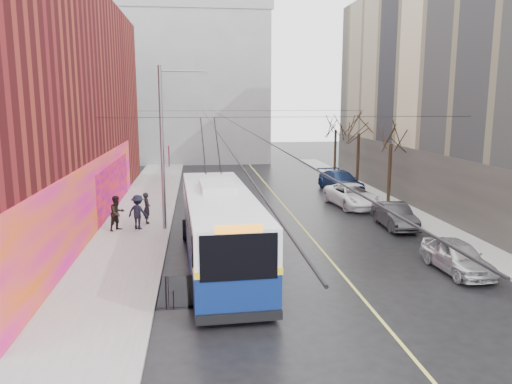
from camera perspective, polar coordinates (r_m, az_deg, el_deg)
ground at (r=19.29m, az=7.16°, el=-11.45°), size 140.00×140.00×0.00m
sidewalk_left at (r=30.41m, az=-13.35°, el=-3.37°), size 4.00×60.00×0.15m
sidewalk_right at (r=33.06m, az=17.39°, el=-2.47°), size 2.00×60.00×0.15m
lane_line at (r=32.71m, az=3.84°, el=-2.27°), size 0.12×50.00×0.01m
building_far at (r=62.40m, az=-8.41°, el=11.97°), size 20.50×12.10×18.00m
streetlight_pole at (r=27.51m, az=-10.36°, el=5.41°), size 2.65×0.60×9.00m
catenary_wires at (r=32.20m, az=-3.45°, el=8.74°), size 18.00×60.00×0.22m
tree_near at (r=36.04m, az=15.22°, el=6.55°), size 3.20×3.20×6.40m
tree_mid at (r=42.59m, az=11.71°, el=7.60°), size 3.20×3.20×6.68m
tree_far at (r=49.28m, az=9.12°, el=7.90°), size 3.20×3.20×6.57m
puddle at (r=19.58m, az=-8.38°, el=-11.13°), size 2.43×3.42×0.01m
pigeons_flying at (r=27.58m, az=-2.38°, el=11.54°), size 4.00×3.00×1.04m
trolleybus at (r=21.96m, az=-4.16°, el=-3.93°), size 3.55×13.28×6.24m
parked_car_a at (r=22.86m, az=21.99°, el=-6.81°), size 1.79×4.11×1.38m
parked_car_b at (r=29.59m, az=15.59°, el=-2.62°), size 1.60×4.26×1.39m
parked_car_c at (r=34.77m, az=11.01°, el=-0.41°), size 3.13×5.74×1.52m
parked_car_d at (r=40.68m, az=9.63°, el=1.24°), size 2.97×5.78×1.60m
following_car at (r=39.44m, az=-3.72°, el=0.88°), size 1.58×3.91×1.33m
pedestrian_a at (r=29.45m, az=-12.36°, el=-1.80°), size 0.57×0.75×1.82m
pedestrian_b at (r=28.27m, az=-15.59°, el=-2.34°), size 1.17×1.18×1.92m
pedestrian_c at (r=28.26m, az=-13.34°, el=-2.25°), size 1.43×1.20×1.92m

